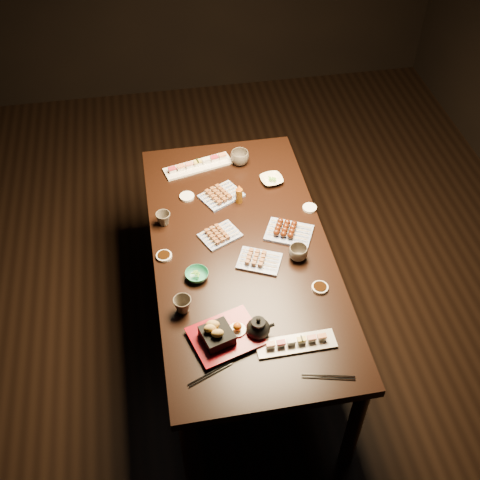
% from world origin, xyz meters
% --- Properties ---
extents(ground, '(5.00, 5.00, 0.00)m').
position_xyz_m(ground, '(0.00, 0.00, 0.00)').
color(ground, black).
rests_on(ground, ground).
extents(dining_table, '(1.06, 1.87, 0.75)m').
position_xyz_m(dining_table, '(-0.17, -0.27, 0.38)').
color(dining_table, black).
rests_on(dining_table, ground).
extents(sushi_platter_near, '(0.36, 0.10, 0.04)m').
position_xyz_m(sushi_platter_near, '(-0.03, -0.88, 0.77)').
color(sushi_platter_near, white).
rests_on(sushi_platter_near, dining_table).
extents(sushi_platter_far, '(0.42, 0.20, 0.05)m').
position_xyz_m(sushi_platter_far, '(-0.31, 0.43, 0.77)').
color(sushi_platter_far, white).
rests_on(sushi_platter_far, dining_table).
extents(yakitori_plate_center, '(0.24, 0.21, 0.05)m').
position_xyz_m(yakitori_plate_center, '(-0.26, -0.15, 0.78)').
color(yakitori_plate_center, '#828EB6').
rests_on(yakitori_plate_center, dining_table).
extents(yakitori_plate_right, '(0.25, 0.22, 0.05)m').
position_xyz_m(yakitori_plate_right, '(-0.10, -0.36, 0.78)').
color(yakitori_plate_right, '#828EB6').
rests_on(yakitori_plate_right, dining_table).
extents(yakitori_plate_left, '(0.27, 0.24, 0.06)m').
position_xyz_m(yakitori_plate_left, '(-0.21, 0.15, 0.78)').
color(yakitori_plate_left, '#828EB6').
rests_on(yakitori_plate_left, dining_table).
extents(tsukune_plate, '(0.29, 0.26, 0.06)m').
position_xyz_m(tsukune_plate, '(0.09, -0.20, 0.78)').
color(tsukune_plate, '#828EB6').
rests_on(tsukune_plate, dining_table).
extents(edamame_bowl_green, '(0.12, 0.12, 0.04)m').
position_xyz_m(edamame_bowl_green, '(-0.42, -0.41, 0.77)').
color(edamame_bowl_green, '#2F9270').
rests_on(edamame_bowl_green, dining_table).
extents(edamame_bowl_cream, '(0.14, 0.14, 0.03)m').
position_xyz_m(edamame_bowl_cream, '(0.09, 0.23, 0.77)').
color(edamame_bowl_cream, '#FCF2CE').
rests_on(edamame_bowl_cream, dining_table).
extents(tempura_tray, '(0.35, 0.31, 0.11)m').
position_xyz_m(tempura_tray, '(-0.34, -0.79, 0.80)').
color(tempura_tray, black).
rests_on(tempura_tray, dining_table).
extents(teacup_near_left, '(0.09, 0.09, 0.08)m').
position_xyz_m(teacup_near_left, '(-0.51, -0.60, 0.79)').
color(teacup_near_left, '#4E463C').
rests_on(teacup_near_left, dining_table).
extents(teacup_mid_right, '(0.12, 0.12, 0.08)m').
position_xyz_m(teacup_mid_right, '(0.10, -0.37, 0.79)').
color(teacup_mid_right, '#4E463C').
rests_on(teacup_mid_right, dining_table).
extents(teacup_far_left, '(0.08, 0.08, 0.07)m').
position_xyz_m(teacup_far_left, '(-0.54, -0.01, 0.79)').
color(teacup_far_left, '#4E463C').
rests_on(teacup_far_left, dining_table).
extents(teacup_far_right, '(0.14, 0.14, 0.08)m').
position_xyz_m(teacup_far_right, '(-0.06, 0.42, 0.79)').
color(teacup_far_right, '#4E463C').
rests_on(teacup_far_right, dining_table).
extents(teapot, '(0.13, 0.13, 0.11)m').
position_xyz_m(teapot, '(-0.19, -0.79, 0.80)').
color(teapot, black).
rests_on(teapot, dining_table).
extents(condiment_bottle, '(0.05, 0.05, 0.12)m').
position_xyz_m(condiment_bottle, '(-0.12, 0.09, 0.81)').
color(condiment_bottle, brown).
rests_on(condiment_bottle, dining_table).
extents(sauce_dish_west, '(0.11, 0.11, 0.01)m').
position_xyz_m(sauce_dish_west, '(-0.56, -0.25, 0.76)').
color(sauce_dish_west, white).
rests_on(sauce_dish_west, dining_table).
extents(sauce_dish_east, '(0.10, 0.10, 0.01)m').
position_xyz_m(sauce_dish_east, '(0.25, -0.03, 0.76)').
color(sauce_dish_east, white).
rests_on(sauce_dish_east, dining_table).
extents(sauce_dish_se, '(0.09, 0.09, 0.01)m').
position_xyz_m(sauce_dish_se, '(0.16, -0.58, 0.76)').
color(sauce_dish_se, white).
rests_on(sauce_dish_se, dining_table).
extents(sauce_dish_nw, '(0.11, 0.11, 0.01)m').
position_xyz_m(sauce_dish_nw, '(-0.40, 0.18, 0.76)').
color(sauce_dish_nw, white).
rests_on(sauce_dish_nw, dining_table).
extents(chopsticks_near, '(0.20, 0.10, 0.01)m').
position_xyz_m(chopsticks_near, '(-0.43, -0.96, 0.75)').
color(chopsticks_near, black).
rests_on(chopsticks_near, dining_table).
extents(chopsticks_se, '(0.23, 0.07, 0.01)m').
position_xyz_m(chopsticks_se, '(0.06, -1.06, 0.75)').
color(chopsticks_se, black).
rests_on(chopsticks_se, dining_table).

